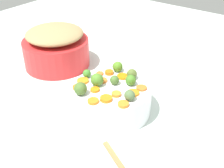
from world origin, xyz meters
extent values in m
cube|color=silver|center=(0.00, 0.00, 0.01)|extent=(2.40, 2.40, 0.02)
cylinder|color=white|center=(-0.01, -0.02, 0.07)|extent=(0.26, 0.26, 0.10)
cylinder|color=red|center=(0.11, 0.36, 0.08)|extent=(0.28, 0.28, 0.12)
ellipsoid|color=tan|center=(0.11, 0.36, 0.16)|extent=(0.24, 0.24, 0.05)
cylinder|color=orange|center=(-0.04, -0.06, 0.12)|extent=(0.03, 0.03, 0.01)
cylinder|color=orange|center=(0.04, -0.10, 0.12)|extent=(0.04, 0.04, 0.01)
cylinder|color=orange|center=(-0.06, 0.01, 0.12)|extent=(0.04, 0.04, 0.01)
cylinder|color=orange|center=(-0.08, -0.05, 0.12)|extent=(0.04, 0.04, 0.01)
cylinder|color=orange|center=(-0.04, 0.07, 0.12)|extent=(0.05, 0.05, 0.01)
cylinder|color=orange|center=(0.00, 0.02, 0.12)|extent=(0.04, 0.04, 0.01)
cylinder|color=orange|center=(0.06, -0.01, 0.12)|extent=(0.05, 0.05, 0.01)
cylinder|color=orange|center=(-0.07, -0.11, 0.12)|extent=(0.04, 0.04, 0.01)
cylinder|color=orange|center=(0.05, 0.04, 0.12)|extent=(0.04, 0.04, 0.01)
cylinder|color=orange|center=(-0.08, 0.06, 0.12)|extent=(0.04, 0.04, 0.01)
cylinder|color=orange|center=(-0.11, -0.03, 0.12)|extent=(0.04, 0.04, 0.01)
cylinder|color=orange|center=(0.00, -0.10, 0.12)|extent=(0.05, 0.05, 0.01)
cylinder|color=orange|center=(0.03, 0.06, 0.12)|extent=(0.03, 0.03, 0.01)
sphere|color=#586C2E|center=(0.07, -0.04, 0.13)|extent=(0.03, 0.03, 0.03)
sphere|color=#467E26|center=(0.04, -0.06, 0.13)|extent=(0.03, 0.03, 0.03)
sphere|color=#43862D|center=(-0.01, 0.08, 0.13)|extent=(0.03, 0.03, 0.03)
sphere|color=#4C7030|center=(0.01, -0.02, 0.13)|extent=(0.03, 0.03, 0.03)
sphere|color=#52862C|center=(-0.03, 0.02, 0.14)|extent=(0.04, 0.04, 0.04)
sphere|color=#538724|center=(0.08, 0.02, 0.13)|extent=(0.04, 0.04, 0.04)
sphere|color=#526E41|center=(-0.03, -0.11, 0.13)|extent=(0.03, 0.03, 0.03)
sphere|color=#4B6D2E|center=(-0.10, 0.03, 0.14)|extent=(0.04, 0.04, 0.04)
camera|label=1|loc=(-0.61, -0.47, 0.61)|focal=45.05mm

